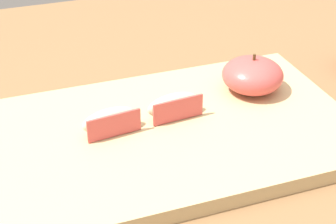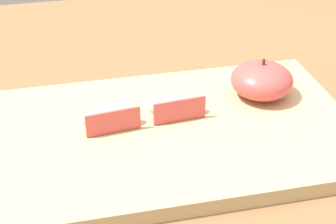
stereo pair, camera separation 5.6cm
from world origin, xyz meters
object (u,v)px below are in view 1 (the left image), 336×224
apple_wedge_left (174,105)px  apple_wedge_back (111,121)px  cutting_board (168,134)px  apple_half_skin_up (253,75)px

apple_wedge_left → apple_wedge_back: bearing=-174.8°
cutting_board → apple_wedge_back: apple_wedge_back is taller
apple_wedge_back → apple_wedge_left: same height
cutting_board → apple_half_skin_up: (0.12, 0.04, 0.03)m
cutting_board → apple_wedge_back: (-0.06, 0.01, 0.02)m
apple_half_skin_up → apple_wedge_back: size_ratio=1.14×
cutting_board → apple_wedge_left: bearing=54.8°
apple_half_skin_up → apple_wedge_left: size_ratio=1.15×
apple_wedge_left → apple_half_skin_up: bearing=12.4°
apple_half_skin_up → apple_wedge_left: apple_half_skin_up is taller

